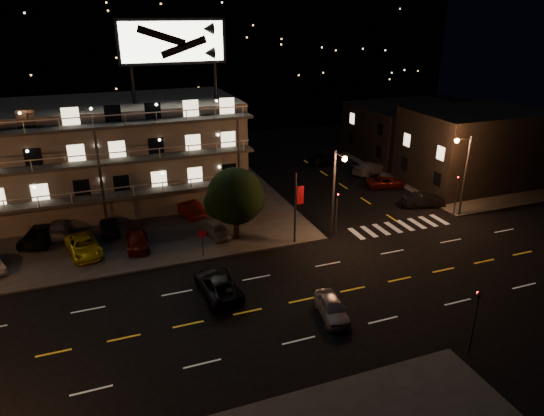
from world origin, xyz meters
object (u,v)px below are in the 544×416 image
object	(u,v)px
lot_car_2	(84,246)
lot_car_4	(217,229)
road_car_east	(332,308)
road_car_west	(218,284)
side_car_0	(423,200)
tree	(235,198)
lot_car_7	(60,227)

from	to	relation	value
lot_car_2	lot_car_4	xyz separation A→B (m)	(11.07, -0.51, -0.07)
road_car_east	road_car_west	distance (m)	8.25
lot_car_2	road_car_east	size ratio (longest dim) A/B	1.27
lot_car_4	side_car_0	distance (m)	21.65
lot_car_4	tree	bearing A→B (deg)	-47.00
side_car_0	road_car_east	xyz separation A→B (m)	(-17.61, -13.99, -0.04)
lot_car_2	road_car_east	world-z (taller)	lot_car_2
lot_car_7	side_car_0	bearing A→B (deg)	175.82
lot_car_2	side_car_0	bearing A→B (deg)	-12.41
road_car_east	lot_car_7	bearing A→B (deg)	140.34
tree	lot_car_4	world-z (taller)	tree
side_car_0	road_car_west	world-z (taller)	road_car_west
tree	lot_car_7	world-z (taller)	tree
tree	lot_car_7	distance (m)	16.14
lot_car_2	lot_car_7	xyz separation A→B (m)	(-1.97, 4.82, -0.04)
tree	road_car_west	world-z (taller)	tree
tree	side_car_0	world-z (taller)	tree
side_car_0	road_car_east	distance (m)	22.50
tree	lot_car_4	bearing A→B (deg)	142.43
lot_car_2	road_car_west	size ratio (longest dim) A/B	0.94
tree	road_car_west	size ratio (longest dim) A/B	1.20
lot_car_2	lot_car_7	bearing A→B (deg)	101.33
lot_car_7	side_car_0	world-z (taller)	lot_car_7
lot_car_2	road_car_west	distance (m)	12.98
tree	road_car_east	world-z (taller)	tree
lot_car_2	side_car_0	world-z (taller)	lot_car_2
lot_car_2	side_car_0	size ratio (longest dim) A/B	1.16
lot_car_7	road_car_east	bearing A→B (deg)	136.07
lot_car_2	road_car_west	world-z (taller)	lot_car_2
road_car_west	road_car_east	bearing A→B (deg)	136.89
road_car_east	side_car_0	bearing A→B (deg)	47.88
lot_car_7	road_car_west	size ratio (longest dim) A/B	0.85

